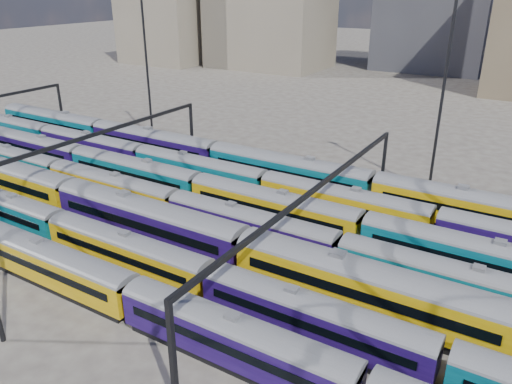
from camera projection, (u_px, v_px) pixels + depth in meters
The scene contains 12 objects.
ground at pixel (226, 238), 52.17m from camera, with size 500.00×500.00×0.00m, color #423C38.
rake_0 at pixel (53, 261), 43.15m from camera, with size 93.30×2.74×4.59m.
rake_1 at pixel (313, 314), 36.34m from camera, with size 129.61×2.71×4.55m.
rake_2 at pixel (244, 246), 44.44m from camera, with size 137.21×3.34×5.65m.
rake_3 at pixel (175, 203), 54.38m from camera, with size 114.90×2.80×4.71m.
rake_4 at pixel (363, 226), 48.87m from camera, with size 121.41×2.96×4.98m.
rake_5 at pixel (199, 168), 64.35m from camera, with size 98.67×2.89×4.86m.
rake_6 at pixel (373, 186), 57.78m from camera, with size 134.60×3.28×5.54m.
gantry_1 at pixel (86, 146), 59.12m from camera, with size 0.35×40.35×8.03m.
gantry_2 at pixel (316, 199), 44.73m from camera, with size 0.35×40.35×8.03m.
mast_1 at pixel (146, 56), 78.43m from camera, with size 1.40×0.50×25.60m.
mast_3 at pixel (445, 81), 58.42m from camera, with size 1.40×0.50×25.60m.
Camera 1 is at (26.75, -37.78, 24.73)m, focal length 35.00 mm.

